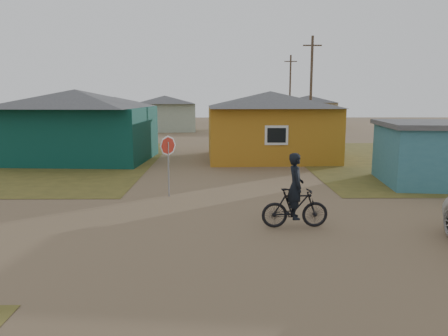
# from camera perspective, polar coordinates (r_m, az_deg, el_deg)

# --- Properties ---
(ground) EXTENTS (120.00, 120.00, 0.00)m
(ground) POSITION_cam_1_polar(r_m,az_deg,el_deg) (11.91, 1.57, -8.60)
(ground) COLOR brown
(house_teal) EXTENTS (8.93, 7.08, 4.00)m
(house_teal) POSITION_cam_1_polar(r_m,az_deg,el_deg) (26.13, -18.70, 5.45)
(house_teal) COLOR #09362E
(house_teal) RESTS_ON ground
(house_yellow) EXTENTS (7.72, 6.76, 3.90)m
(house_yellow) POSITION_cam_1_polar(r_m,az_deg,el_deg) (25.53, 6.00, 5.70)
(house_yellow) COLOR #AC701A
(house_yellow) RESTS_ON ground
(house_pale_west) EXTENTS (7.04, 6.15, 3.60)m
(house_pale_west) POSITION_cam_1_polar(r_m,az_deg,el_deg) (45.68, -7.71, 7.18)
(house_pale_west) COLOR #9AA78F
(house_pale_west) RESTS_ON ground
(house_beige_east) EXTENTS (6.95, 6.05, 3.60)m
(house_beige_east) POSITION_cam_1_polar(r_m,az_deg,el_deg) (52.39, 10.92, 7.40)
(house_beige_east) COLOR tan
(house_beige_east) RESTS_ON ground
(house_pale_north) EXTENTS (6.28, 5.81, 3.40)m
(house_pale_north) POSITION_cam_1_polar(r_m,az_deg,el_deg) (58.92, -14.09, 7.41)
(house_pale_north) COLOR #9AA78F
(house_pale_north) RESTS_ON ground
(utility_pole_near) EXTENTS (1.40, 0.20, 8.00)m
(utility_pole_near) POSITION_cam_1_polar(r_m,az_deg,el_deg) (34.03, 11.29, 10.13)
(utility_pole_near) COLOR #4D3C2E
(utility_pole_near) RESTS_ON ground
(utility_pole_far) EXTENTS (1.40, 0.20, 8.00)m
(utility_pole_far) POSITION_cam_1_polar(r_m,az_deg,el_deg) (49.94, 8.61, 9.98)
(utility_pole_far) COLOR #4D3C2E
(utility_pole_far) RESTS_ON ground
(stop_sign) EXTENTS (0.69, 0.34, 2.26)m
(stop_sign) POSITION_cam_1_polar(r_m,az_deg,el_deg) (15.96, -7.31, 2.15)
(stop_sign) COLOR gray
(stop_sign) RESTS_ON ground
(cyclist) EXTENTS (1.90, 0.70, 2.13)m
(cyclist) POSITION_cam_1_polar(r_m,az_deg,el_deg) (12.43, 9.27, -4.23)
(cyclist) COLOR black
(cyclist) RESTS_ON ground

